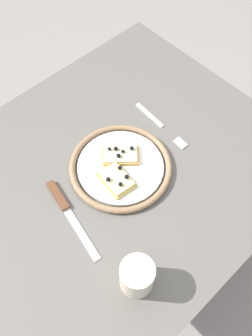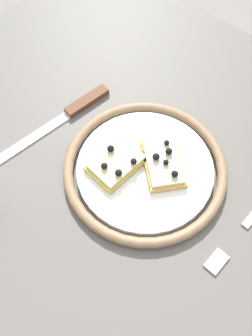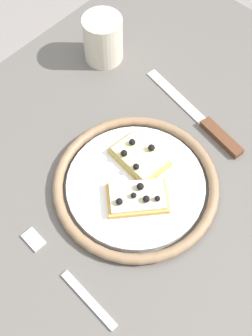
% 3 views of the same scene
% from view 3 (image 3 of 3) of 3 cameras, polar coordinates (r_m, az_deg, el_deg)
% --- Properties ---
extents(ground_plane, '(6.00, 6.00, 0.00)m').
position_cam_3_polar(ground_plane, '(1.47, 1.34, -16.35)').
color(ground_plane, gray).
extents(dining_table, '(0.94, 0.78, 0.76)m').
position_cam_3_polar(dining_table, '(0.84, 2.26, -5.28)').
color(dining_table, '#5B5651').
rests_on(dining_table, ground_plane).
extents(plate, '(0.27, 0.27, 0.02)m').
position_cam_3_polar(plate, '(0.75, 1.22, -2.10)').
color(plate, white).
rests_on(plate, dining_table).
extents(pizza_slice_near, '(0.07, 0.10, 0.03)m').
position_cam_3_polar(pizza_slice_near, '(0.76, 1.68, 1.45)').
color(pizza_slice_near, tan).
rests_on(pizza_slice_near, plate).
extents(pizza_slice_far, '(0.11, 0.11, 0.03)m').
position_cam_3_polar(pizza_slice_far, '(0.72, 1.43, -3.66)').
color(pizza_slice_far, tan).
rests_on(pizza_slice_far, plate).
extents(knife, '(0.06, 0.24, 0.01)m').
position_cam_3_polar(knife, '(0.83, 10.22, 5.20)').
color(knife, silver).
rests_on(knife, dining_table).
extents(fork, '(0.03, 0.20, 0.00)m').
position_cam_3_polar(fork, '(0.70, -7.31, -13.20)').
color(fork, silver).
rests_on(fork, dining_table).
extents(cup, '(0.07, 0.07, 0.09)m').
position_cam_3_polar(cup, '(0.90, -2.88, 15.73)').
color(cup, beige).
rests_on(cup, dining_table).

